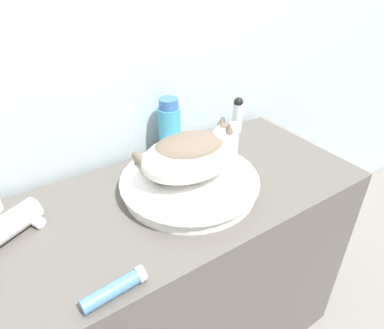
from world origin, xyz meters
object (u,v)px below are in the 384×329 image
Objects in this scene: cat at (191,154)px; cream_tube at (115,289)px; faucet at (232,136)px; deodorant_stick at (238,114)px; hair_dryer at (8,226)px; mouthwash_bottle at (170,128)px.

cream_tube is at bearing -139.43° from cat.
faucet is (0.24, 0.09, -0.05)m from cat.
cat is 2.10× the size of cream_tube.
cat is at bearing -148.66° from deodorant_stick.
faucet is 0.67× the size of hair_dryer.
cat is at bearing 33.27° from cream_tube.
cream_tube is at bearing 90.00° from hair_dryer.
deodorant_stick is 0.95× the size of cream_tube.
faucet is 0.64× the size of mouthwash_bottle.
cream_tube is at bearing -147.72° from deodorant_stick.
mouthwash_bottle is (-0.18, 0.14, 0.02)m from faucet.
hair_dryer is at bearing -166.64° from mouthwash_bottle.
cat reaches higher than cream_tube.
faucet is at bearing 28.30° from cat.
cat reaches higher than mouthwash_bottle.
cream_tube is (-0.59, -0.32, -0.06)m from faucet.
cat reaches higher than faucet.
hair_dryer is at bearing -171.32° from deodorant_stick.
hair_dryer is (-0.58, -0.14, -0.07)m from mouthwash_bottle.
cat is at bearing -104.55° from mouthwash_bottle.
deodorant_stick is at bearing 38.64° from cat.
faucet is 0.23m from mouthwash_bottle.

